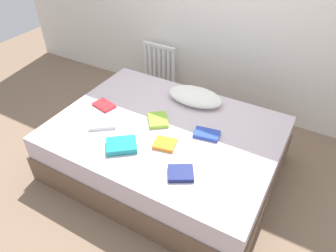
{
  "coord_description": "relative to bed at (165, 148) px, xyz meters",
  "views": [
    {
      "loc": [
        1.09,
        -1.86,
        2.22
      ],
      "look_at": [
        0.0,
        0.05,
        0.48
      ],
      "focal_mm": 33.26,
      "sensor_mm": 36.0,
      "label": 1
    }
  ],
  "objects": [
    {
      "name": "textbook_navy",
      "position": [
        0.38,
        -0.44,
        0.27
      ],
      "size": [
        0.24,
        0.23,
        0.04
      ],
      "primitive_type": "cube",
      "rotation": [
        0.0,
        0.0,
        0.53
      ],
      "color": "navy",
      "rests_on": "bed"
    },
    {
      "name": "textbook_lime",
      "position": [
        -0.1,
        0.04,
        0.27
      ],
      "size": [
        0.27,
        0.28,
        0.03
      ],
      "primitive_type": "cube",
      "rotation": [
        0.0,
        0.0,
        -0.91
      ],
      "color": "#8CC638",
      "rests_on": "bed"
    },
    {
      "name": "textbook_white",
      "position": [
        -0.5,
        -0.25,
        0.27
      ],
      "size": [
        0.28,
        0.27,
        0.03
      ],
      "primitive_type": "cube",
      "rotation": [
        0.0,
        0.0,
        0.66
      ],
      "color": "white",
      "rests_on": "bed"
    },
    {
      "name": "ground_plane",
      "position": [
        0.0,
        0.0,
        -0.25
      ],
      "size": [
        8.0,
        8.0,
        0.0
      ],
      "primitive_type": "plane",
      "color": "#7F6651"
    },
    {
      "name": "textbook_orange",
      "position": [
        0.12,
        -0.21,
        0.27
      ],
      "size": [
        0.21,
        0.19,
        0.03
      ],
      "primitive_type": "cube",
      "rotation": [
        0.0,
        0.0,
        0.22
      ],
      "color": "orange",
      "rests_on": "bed"
    },
    {
      "name": "textbook_red",
      "position": [
        -0.68,
        -0.01,
        0.27
      ],
      "size": [
        0.23,
        0.18,
        0.02
      ],
      "primitive_type": "cube",
      "rotation": [
        0.0,
        0.0,
        -0.22
      ],
      "color": "red",
      "rests_on": "bed"
    },
    {
      "name": "textbook_teal",
      "position": [
        -0.18,
        -0.41,
        0.28
      ],
      "size": [
        0.31,
        0.3,
        0.05
      ],
      "primitive_type": "cube",
      "rotation": [
        0.0,
        0.0,
        0.68
      ],
      "color": "teal",
      "rests_on": "bed"
    },
    {
      "name": "pillow",
      "position": [
        0.05,
        0.5,
        0.31
      ],
      "size": [
        0.55,
        0.33,
        0.12
      ],
      "primitive_type": "ellipsoid",
      "color": "white",
      "rests_on": "bed"
    },
    {
      "name": "bed",
      "position": [
        0.0,
        0.0,
        0.0
      ],
      "size": [
        2.0,
        1.5,
        0.5
      ],
      "color": "brown",
      "rests_on": "ground"
    },
    {
      "name": "radiator",
      "position": [
        -0.78,
        1.2,
        0.13
      ],
      "size": [
        0.45,
        0.04,
        0.56
      ],
      "color": "white",
      "rests_on": "ground"
    },
    {
      "name": "textbook_blue",
      "position": [
        0.37,
        0.07,
        0.27
      ],
      "size": [
        0.24,
        0.17,
        0.04
      ],
      "primitive_type": "cube",
      "rotation": [
        0.0,
        0.0,
        0.17
      ],
      "color": "#2847B7",
      "rests_on": "bed"
    }
  ]
}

